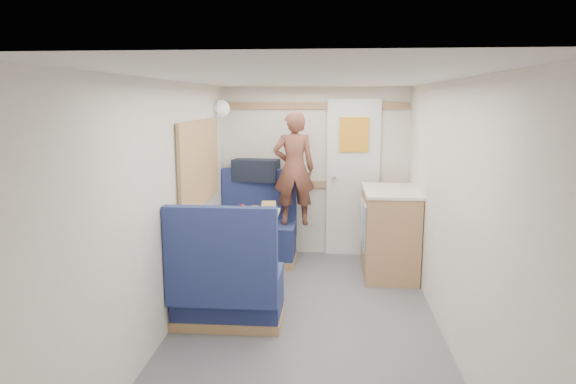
# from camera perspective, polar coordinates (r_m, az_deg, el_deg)

# --- Properties ---
(floor) EXTENTS (4.50, 4.50, 0.00)m
(floor) POSITION_cam_1_polar(r_m,az_deg,el_deg) (4.26, 1.88, -15.54)
(floor) COLOR #515156
(floor) RESTS_ON ground
(ceiling) EXTENTS (4.50, 4.50, 0.00)m
(ceiling) POSITION_cam_1_polar(r_m,az_deg,el_deg) (3.84, 2.06, 12.46)
(ceiling) COLOR silver
(ceiling) RESTS_ON wall_back
(wall_back) EXTENTS (2.20, 0.02, 2.00)m
(wall_back) POSITION_cam_1_polar(r_m,az_deg,el_deg) (6.14, 3.02, 2.27)
(wall_back) COLOR silver
(wall_back) RESTS_ON floor
(wall_left) EXTENTS (0.02, 4.50, 2.00)m
(wall_left) POSITION_cam_1_polar(r_m,az_deg,el_deg) (4.13, -13.48, -1.95)
(wall_left) COLOR silver
(wall_left) RESTS_ON floor
(wall_right) EXTENTS (0.02, 4.50, 2.00)m
(wall_right) POSITION_cam_1_polar(r_m,az_deg,el_deg) (4.03, 17.82, -2.46)
(wall_right) COLOR silver
(wall_right) RESTS_ON floor
(oak_trim_low) EXTENTS (2.15, 0.02, 0.08)m
(oak_trim_low) POSITION_cam_1_polar(r_m,az_deg,el_deg) (6.14, 3.00, 0.85)
(oak_trim_low) COLOR #A37949
(oak_trim_low) RESTS_ON wall_back
(oak_trim_high) EXTENTS (2.15, 0.02, 0.08)m
(oak_trim_high) POSITION_cam_1_polar(r_m,az_deg,el_deg) (6.06, 3.08, 9.56)
(oak_trim_high) COLOR #A37949
(oak_trim_high) RESTS_ON wall_back
(side_window) EXTENTS (0.04, 1.30, 0.72)m
(side_window) POSITION_cam_1_polar(r_m,az_deg,el_deg) (5.03, -9.84, 3.23)
(side_window) COLOR gray
(side_window) RESTS_ON wall_left
(rear_door) EXTENTS (0.62, 0.12, 1.86)m
(rear_door) POSITION_cam_1_polar(r_m,az_deg,el_deg) (6.11, 7.22, 1.90)
(rear_door) COLOR white
(rear_door) RESTS_ON wall_back
(dinette_table) EXTENTS (0.62, 0.92, 0.72)m
(dinette_table) POSITION_cam_1_polar(r_m,az_deg,el_deg) (5.07, -4.88, -4.49)
(dinette_table) COLOR white
(dinette_table) RESTS_ON floor
(bench_far) EXTENTS (0.90, 0.59, 1.05)m
(bench_far) POSITION_cam_1_polar(r_m,az_deg,el_deg) (5.96, -3.45, -4.86)
(bench_far) COLOR navy
(bench_far) RESTS_ON floor
(bench_near) EXTENTS (0.90, 0.59, 1.05)m
(bench_near) POSITION_cam_1_polar(r_m,az_deg,el_deg) (4.34, -6.76, -10.78)
(bench_near) COLOR navy
(bench_near) RESTS_ON floor
(ledge) EXTENTS (0.90, 0.14, 0.04)m
(ledge) POSITION_cam_1_polar(r_m,az_deg,el_deg) (6.08, -3.16, 1.05)
(ledge) COLOR #A37949
(ledge) RESTS_ON bench_far
(dome_light) EXTENTS (0.20, 0.20, 0.20)m
(dome_light) POSITION_cam_1_polar(r_m,az_deg,el_deg) (5.81, -7.48, 9.16)
(dome_light) COLOR white
(dome_light) RESTS_ON wall_left
(galley_counter) EXTENTS (0.57, 0.92, 0.92)m
(galley_counter) POSITION_cam_1_polar(r_m,az_deg,el_deg) (5.59, 11.16, -4.30)
(galley_counter) COLOR #A37949
(galley_counter) RESTS_ON floor
(person) EXTENTS (0.50, 0.36, 1.28)m
(person) POSITION_cam_1_polar(r_m,az_deg,el_deg) (5.74, 0.67, 2.62)
(person) COLOR brown
(person) RESTS_ON bench_far
(duffel_bag) EXTENTS (0.56, 0.32, 0.26)m
(duffel_bag) POSITION_cam_1_polar(r_m,az_deg,el_deg) (6.07, -3.58, 2.43)
(duffel_bag) COLOR black
(duffel_bag) RESTS_ON ledge
(tray) EXTENTS (0.30, 0.38, 0.02)m
(tray) POSITION_cam_1_polar(r_m,az_deg,el_deg) (4.68, -3.99, -3.65)
(tray) COLOR silver
(tray) RESTS_ON dinette_table
(orange_fruit) EXTENTS (0.07, 0.07, 0.07)m
(orange_fruit) POSITION_cam_1_polar(r_m,az_deg,el_deg) (4.97, -2.38, -2.31)
(orange_fruit) COLOR #D45209
(orange_fruit) RESTS_ON tray
(cheese_block) EXTENTS (0.11, 0.07, 0.04)m
(cheese_block) POSITION_cam_1_polar(r_m,az_deg,el_deg) (4.67, -5.35, -3.36)
(cheese_block) COLOR #DFD281
(cheese_block) RESTS_ON tray
(wine_glass) EXTENTS (0.08, 0.08, 0.17)m
(wine_glass) POSITION_cam_1_polar(r_m,az_deg,el_deg) (4.83, -5.12, -1.84)
(wine_glass) COLOR white
(wine_glass) RESTS_ON dinette_table
(tumbler_left) EXTENTS (0.07, 0.07, 0.11)m
(tumbler_left) POSITION_cam_1_polar(r_m,az_deg,el_deg) (4.72, -6.70, -2.99)
(tumbler_left) COLOR white
(tumbler_left) RESTS_ON dinette_table
(tumbler_right) EXTENTS (0.07, 0.07, 0.11)m
(tumbler_right) POSITION_cam_1_polar(r_m,az_deg,el_deg) (5.01, -3.81, -2.20)
(tumbler_right) COLOR white
(tumbler_right) RESTS_ON dinette_table
(beer_glass) EXTENTS (0.07, 0.07, 0.11)m
(beer_glass) POSITION_cam_1_polar(r_m,az_deg,el_deg) (5.01, -3.67, -2.16)
(beer_glass) COLOR brown
(beer_glass) RESTS_ON dinette_table
(pepper_grinder) EXTENTS (0.03, 0.03, 0.09)m
(pepper_grinder) POSITION_cam_1_polar(r_m,az_deg,el_deg) (4.93, -3.81, -2.51)
(pepper_grinder) COLOR black
(pepper_grinder) RESTS_ON dinette_table
(bread_loaf) EXTENTS (0.17, 0.28, 0.11)m
(bread_loaf) POSITION_cam_1_polar(r_m,az_deg,el_deg) (5.13, -2.15, -1.86)
(bread_loaf) COLOR brown
(bread_loaf) RESTS_ON dinette_table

